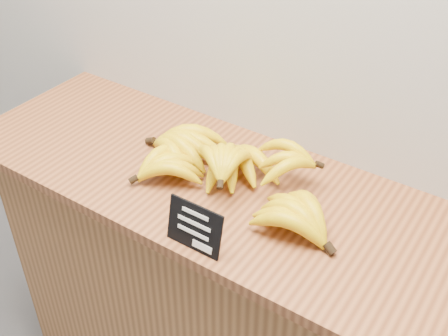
# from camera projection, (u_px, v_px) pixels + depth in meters

# --- Properties ---
(counter) EXTENTS (1.33, 0.50, 0.90)m
(counter) POSITION_uv_depth(u_px,v_px,m) (233.00, 310.00, 1.72)
(counter) COLOR #945E2F
(counter) RESTS_ON ground
(counter_top) EXTENTS (1.58, 0.54, 0.03)m
(counter_top) POSITION_uv_depth(u_px,v_px,m) (235.00, 191.00, 1.44)
(counter_top) COLOR brown
(counter_top) RESTS_ON counter
(chalkboard_sign) EXTENTS (0.14, 0.03, 0.11)m
(chalkboard_sign) POSITION_uv_depth(u_px,v_px,m) (194.00, 227.00, 1.23)
(chalkboard_sign) COLOR black
(chalkboard_sign) RESTS_ON counter_top
(banana_pile) EXTENTS (0.62, 0.37, 0.12)m
(banana_pile) POSITION_uv_depth(u_px,v_px,m) (231.00, 169.00, 1.42)
(banana_pile) COLOR yellow
(banana_pile) RESTS_ON counter_top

